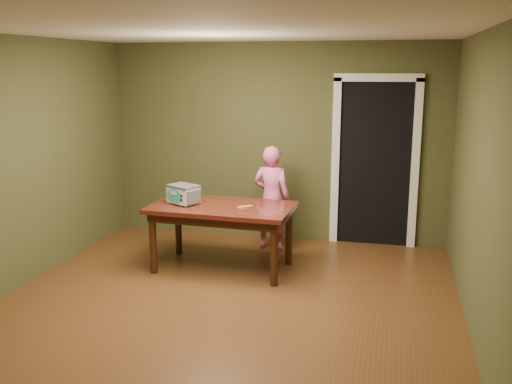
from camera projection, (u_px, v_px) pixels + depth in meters
The scene contains 8 objects.
floor at pixel (222, 310), 5.47m from camera, with size 5.00×5.00×0.00m, color #5A3219.
room_shell at pixel (219, 132), 5.10m from camera, with size 4.52×5.02×2.61m.
doorway at pixel (376, 161), 7.58m from camera, with size 1.10×0.66×2.25m.
dining_table at pixel (222, 214), 6.46m from camera, with size 1.64×0.97×0.75m.
toy_oven at pixel (183, 194), 6.49m from camera, with size 0.41×0.36×0.22m.
baking_pan at pixel (243, 210), 6.20m from camera, with size 0.10×0.10×0.02m.
spatula at pixel (245, 206), 6.38m from camera, with size 0.18×0.03×0.01m, color #FFE26E.
child at pixel (271, 198), 7.16m from camera, with size 0.49×0.32×1.33m, color pink.
Camera 1 is at (1.52, -4.87, 2.29)m, focal length 40.00 mm.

